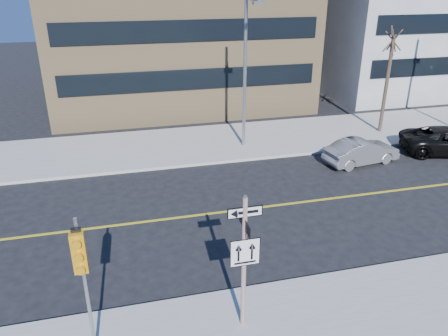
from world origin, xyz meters
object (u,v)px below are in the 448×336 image
object	(u,v)px
sign_pole	(244,256)
parked_car_b	(361,152)
streetlight_a	(246,65)
traffic_signal	(81,263)
street_tree_west	(393,43)

from	to	relation	value
sign_pole	parked_car_b	xyz separation A→B (m)	(9.34, 9.80, -1.77)
sign_pole	streetlight_a	world-z (taller)	streetlight_a
traffic_signal	parked_car_b	bearing A→B (deg)	36.70
sign_pole	traffic_signal	world-z (taller)	sign_pole
traffic_signal	streetlight_a	distance (m)	15.72
sign_pole	streetlight_a	size ratio (longest dim) A/B	0.51
streetlight_a	street_tree_west	bearing A→B (deg)	3.45
traffic_signal	streetlight_a	bearing A→B (deg)	59.20
sign_pole	street_tree_west	distance (m)	19.22
traffic_signal	parked_car_b	xyz separation A→B (m)	(13.34, 9.94, -2.36)
sign_pole	street_tree_west	size ratio (longest dim) A/B	0.64
sign_pole	street_tree_west	bearing A→B (deg)	46.74
parked_car_b	streetlight_a	distance (m)	7.57
street_tree_west	traffic_signal	bearing A→B (deg)	-140.61
streetlight_a	street_tree_west	size ratio (longest dim) A/B	1.26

